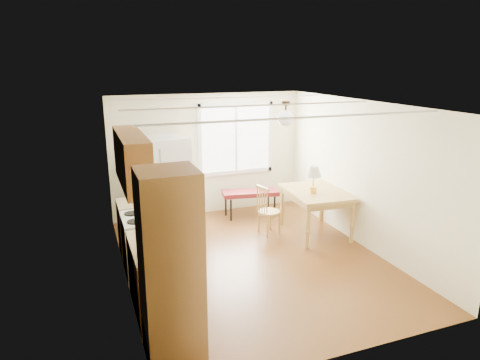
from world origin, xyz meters
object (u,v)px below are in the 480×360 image
bench (250,194)px  dining_table (316,196)px  chair (266,207)px  refrigerator (168,184)px

bench → dining_table: size_ratio=0.86×
dining_table → chair: 0.95m
dining_table → chair: chair is taller
refrigerator → dining_table: (2.50, -1.19, -0.17)m
refrigerator → dining_table: bearing=-31.7°
refrigerator → bench: size_ratio=1.48×
refrigerator → bench: refrigerator is taller
refrigerator → bench: (1.73, 0.14, -0.42)m
dining_table → bench: bearing=124.3°
chair → bench: bearing=70.7°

